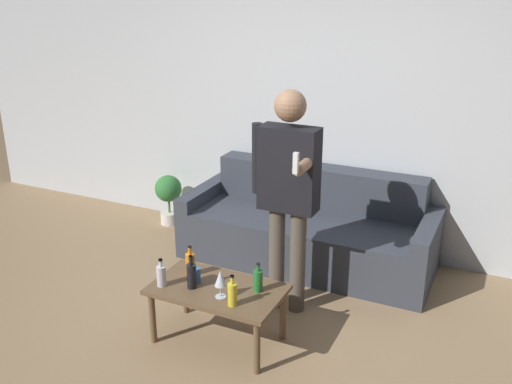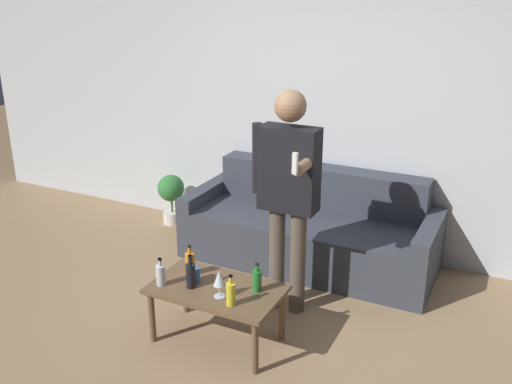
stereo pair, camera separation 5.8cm
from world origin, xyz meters
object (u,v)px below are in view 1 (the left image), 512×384
object	(u,v)px
couch	(309,229)
person_standing_front	(288,186)
bottle_orange	(232,293)
coffee_table	(217,294)

from	to	relation	value
couch	person_standing_front	world-z (taller)	person_standing_front
couch	bottle_orange	distance (m)	1.59
coffee_table	person_standing_front	distance (m)	0.90
coffee_table	person_standing_front	xyz separation A→B (m)	(0.25, 0.60, 0.63)
couch	person_standing_front	distance (m)	1.09
couch	bottle_orange	bearing A→B (deg)	-87.51
bottle_orange	coffee_table	bearing A→B (deg)	142.22
couch	coffee_table	xyz separation A→B (m)	(-0.13, -1.42, 0.07)
bottle_orange	person_standing_front	xyz separation A→B (m)	(0.06, 0.75, 0.49)
coffee_table	bottle_orange	world-z (taller)	bottle_orange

